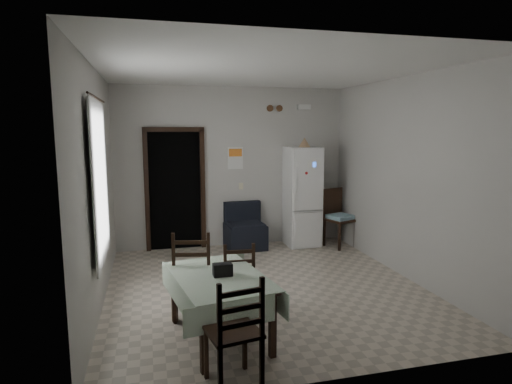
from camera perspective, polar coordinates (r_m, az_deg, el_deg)
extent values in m
plane|color=#BAAC98|center=(6.02, 1.19, -12.56)|extent=(4.50, 4.50, 0.00)
cube|color=black|center=(7.97, -10.84, 0.35)|extent=(0.90, 0.45, 2.10)
cube|color=black|center=(7.71, -14.37, -0.04)|extent=(0.08, 0.10, 2.18)
cube|color=black|center=(7.77, -7.12, 0.23)|extent=(0.08, 0.10, 2.18)
cube|color=black|center=(7.64, -10.96, 8.20)|extent=(1.06, 0.10, 0.08)
cube|color=silver|center=(5.29, -21.22, 1.27)|extent=(0.10, 1.20, 1.60)
cube|color=silver|center=(5.28, -20.04, 1.32)|extent=(0.02, 1.45, 1.85)
cylinder|color=black|center=(5.25, -20.47, 11.66)|extent=(0.02, 1.60, 0.02)
cube|color=white|center=(7.82, -2.77, 4.54)|extent=(0.28, 0.02, 0.40)
cube|color=orange|center=(7.81, -2.76, 5.27)|extent=(0.24, 0.01, 0.14)
cube|color=beige|center=(7.89, -2.03, 0.79)|extent=(0.08, 0.02, 0.12)
cylinder|color=brown|center=(7.96, 1.87, 11.10)|extent=(0.12, 0.03, 0.12)
cylinder|color=brown|center=(8.01, 3.13, 11.07)|extent=(0.12, 0.03, 0.12)
cube|color=white|center=(8.14, 6.41, 11.21)|extent=(0.25, 0.07, 0.09)
cone|color=tan|center=(7.75, 6.49, 6.60)|extent=(0.23, 0.23, 0.17)
cube|color=black|center=(4.43, -4.48, -10.28)|extent=(0.20, 0.12, 0.13)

